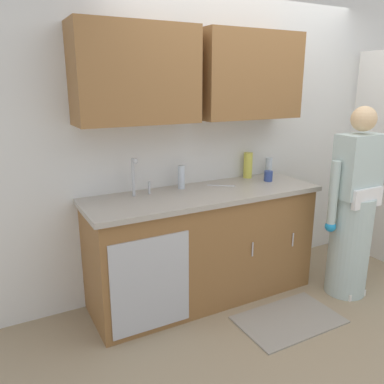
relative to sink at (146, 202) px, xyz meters
name	(u,v)px	position (x,y,z in m)	size (l,w,h in m)	color
ground_plane	(307,319)	(1.05, -0.71, -0.93)	(9.00, 9.00, 0.00)	#998466
kitchen_wall_with_uppers	(228,120)	(0.91, 0.29, 0.55)	(4.80, 0.44, 2.70)	silver
counter_cabinet	(203,248)	(0.50, -0.01, -0.48)	(1.90, 0.62, 0.90)	brown
countertop	(203,194)	(0.50, -0.01, -0.01)	(1.96, 0.66, 0.04)	#A8A093
sink	(146,202)	(0.00, 0.00, 0.00)	(0.50, 0.36, 0.35)	#B7BABF
person_at_sink	(352,218)	(1.64, -0.55, -0.23)	(0.55, 0.34, 1.62)	white
floor_mat	(289,320)	(0.91, -0.66, -0.92)	(0.80, 0.50, 0.01)	gray
bottle_soap	(181,177)	(0.39, 0.17, 0.11)	(0.06, 0.06, 0.19)	silver
bottle_water_short	(248,165)	(1.11, 0.23, 0.13)	(0.08, 0.08, 0.24)	#D8D14C
bottle_cleaner_spray	(269,166)	(1.34, 0.22, 0.10)	(0.06, 0.06, 0.17)	silver
cup_by_sink	(268,176)	(1.19, 0.03, 0.06)	(0.08, 0.08, 0.09)	#33478C
knife_on_counter	(221,186)	(0.73, 0.09, 0.02)	(0.24, 0.02, 0.01)	silver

